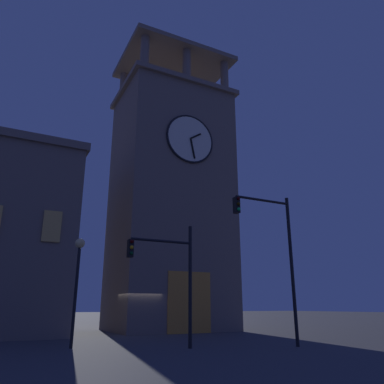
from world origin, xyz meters
TOP-DOWN VIEW (x-y plane):
  - ground_plane at (0.00, 0.00)m, footprint 200.00×200.00m
  - clocktower at (-3.26, -2.47)m, footprint 9.19×7.47m
  - traffic_signal_near at (1.77, 9.12)m, footprint 3.03×0.41m
  - traffic_signal_mid at (-2.91, 10.65)m, footprint 3.18×0.41m
  - street_lamp at (5.31, 6.86)m, footprint 0.44×0.44m

SIDE VIEW (x-z plane):
  - ground_plane at x=0.00m, z-range 0.00..0.00m
  - street_lamp at x=5.31m, z-range 0.97..5.67m
  - traffic_signal_near at x=1.77m, z-range 0.69..5.97m
  - traffic_signal_mid at x=-2.91m, z-range 1.08..7.93m
  - clocktower at x=-3.26m, z-range -2.55..22.77m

